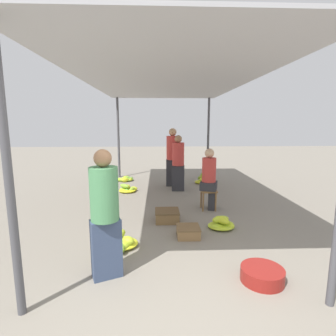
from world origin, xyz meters
name	(u,v)px	position (x,y,z in m)	size (l,w,h in m)	color
ground_plane	(182,332)	(0.00, 0.00, 0.00)	(40.00, 40.00, 0.00)	gray
canopy_post_front_left	(8,178)	(-1.57, 0.30, 1.38)	(0.08, 0.08, 2.76)	#4C4C51
canopy_post_back_left	(118,138)	(-1.57, 7.11, 1.38)	(0.08, 0.08, 2.76)	#4C4C51
canopy_post_back_right	(208,138)	(1.57, 7.11, 1.38)	(0.08, 0.08, 2.76)	#4C4C51
canopy_tarp	(167,80)	(0.00, 3.70, 2.78)	(3.55, 7.21, 0.04)	#B2B2B7
vendor_foreground	(105,213)	(-0.84, 0.91, 0.82)	(0.44, 0.44, 1.58)	#384766
stool	(208,194)	(0.89, 3.43, 0.36)	(0.34, 0.34, 0.45)	brown
vendor_seated	(210,178)	(0.91, 3.43, 0.71)	(0.43, 0.43, 1.35)	#2D2D33
basin_black	(262,275)	(1.03, 0.74, 0.08)	(0.51, 0.51, 0.17)	maroon
banana_pile_left_0	(128,189)	(-1.05, 5.00, 0.08)	(0.53, 0.40, 0.25)	#77B437
banana_pile_left_1	(121,242)	(-0.77, 1.68, 0.08)	(0.55, 0.58, 0.26)	#B2CB2C
banana_pile_left_2	(126,179)	(-1.26, 6.44, 0.07)	(0.58, 0.52, 0.17)	#7EB736
banana_pile_right_0	(222,224)	(0.94, 2.34, 0.09)	(0.49, 0.43, 0.24)	#B7CE2B
banana_pile_right_1	(203,180)	(1.24, 5.99, 0.11)	(0.55, 0.61, 0.35)	#9FC430
crate_near	(167,216)	(-0.04, 2.76, 0.11)	(0.46, 0.46, 0.21)	brown
crate_mid	(188,232)	(0.29, 2.02, 0.09)	(0.38, 0.38, 0.18)	olive
shopper_walking_mid	(178,162)	(0.36, 5.12, 0.81)	(0.36, 0.35, 1.56)	#2D2D33
shopper_walking_far	(173,156)	(0.24, 5.72, 0.91)	(0.40, 0.38, 1.74)	#2D2D33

